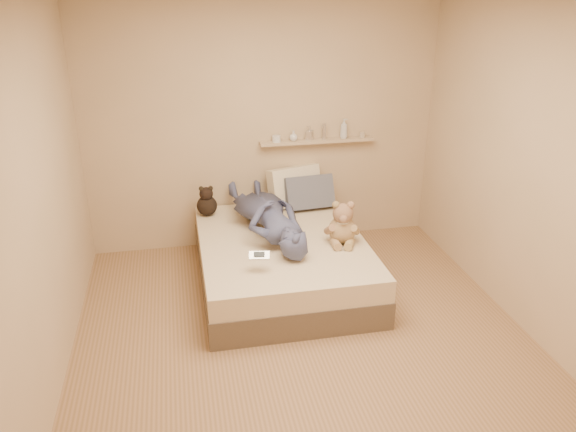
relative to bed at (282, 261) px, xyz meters
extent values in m
plane|color=#9A724F|center=(0.00, -0.93, -0.22)|extent=(3.80, 3.80, 0.00)
plane|color=tan|center=(0.00, 0.97, 1.08)|extent=(3.60, 0.00, 3.60)
plane|color=tan|center=(0.00, -2.83, 1.08)|extent=(3.60, 0.00, 3.60)
plane|color=tan|center=(-1.80, -0.93, 1.08)|extent=(0.00, 3.80, 3.80)
plane|color=tan|center=(1.80, -0.93, 1.08)|extent=(0.00, 3.80, 3.80)
cube|color=brown|center=(0.00, 0.00, -0.10)|extent=(1.50, 1.90, 0.25)
cube|color=beige|center=(0.00, 0.00, 0.13)|extent=(1.48, 1.88, 0.20)
cube|color=silver|center=(-0.29, -0.56, 0.37)|extent=(0.18, 0.10, 0.06)
cube|color=black|center=(-0.29, -0.57, 0.39)|extent=(0.09, 0.05, 0.03)
sphere|color=#A27E59|center=(0.52, -0.17, 0.35)|extent=(0.25, 0.25, 0.25)
sphere|color=#946A51|center=(0.51, -0.19, 0.52)|extent=(0.18, 0.18, 0.18)
sphere|color=#90784F|center=(0.45, -0.17, 0.60)|extent=(0.07, 0.07, 0.07)
sphere|color=#A6795B|center=(0.58, -0.20, 0.60)|extent=(0.07, 0.07, 0.07)
sphere|color=#8B654D|center=(0.50, -0.27, 0.50)|extent=(0.08, 0.08, 0.08)
cylinder|color=#946C4E|center=(0.40, -0.17, 0.37)|extent=(0.08, 0.17, 0.14)
cylinder|color=#9B7B53|center=(0.62, -0.23, 0.37)|extent=(0.14, 0.17, 0.14)
cylinder|color=tan|center=(0.44, -0.26, 0.26)|extent=(0.08, 0.17, 0.08)
cylinder|color=tan|center=(0.55, -0.29, 0.26)|extent=(0.14, 0.18, 0.08)
cylinder|color=beige|center=(0.51, -0.19, 0.44)|extent=(0.16, 0.16, 0.02)
sphere|color=black|center=(-0.63, 0.71, 0.33)|extent=(0.20, 0.20, 0.20)
sphere|color=black|center=(-0.63, 0.70, 0.46)|extent=(0.14, 0.14, 0.14)
sphere|color=black|center=(-0.68, 0.70, 0.52)|extent=(0.05, 0.05, 0.05)
sphere|color=black|center=(-0.58, 0.69, 0.52)|extent=(0.05, 0.05, 0.05)
cube|color=#F2E5BF|center=(0.29, 0.83, 0.43)|extent=(0.60, 0.40, 0.43)
cube|color=slate|center=(0.42, 0.69, 0.40)|extent=(0.52, 0.31, 0.37)
imported|color=#3F4363|center=(-0.10, 0.19, 0.40)|extent=(0.79, 1.53, 0.35)
cube|color=tan|center=(0.55, 0.91, 0.88)|extent=(1.20, 0.12, 0.03)
cylinder|color=silver|center=(0.12, 0.91, 0.92)|extent=(0.09, 0.09, 0.06)
imported|color=silver|center=(0.30, 0.91, 0.94)|extent=(0.09, 0.09, 0.11)
imported|color=white|center=(0.47, 0.91, 0.96)|extent=(0.09, 0.09, 0.15)
cylinder|color=silver|center=(0.62, 0.91, 0.97)|extent=(0.04, 0.04, 0.16)
imported|color=silver|center=(0.83, 0.91, 0.99)|extent=(0.10, 0.10, 0.21)
cylinder|color=beige|center=(1.04, 0.91, 0.92)|extent=(0.06, 0.06, 0.05)
camera|label=1|loc=(-0.87, -4.56, 2.44)|focal=35.00mm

